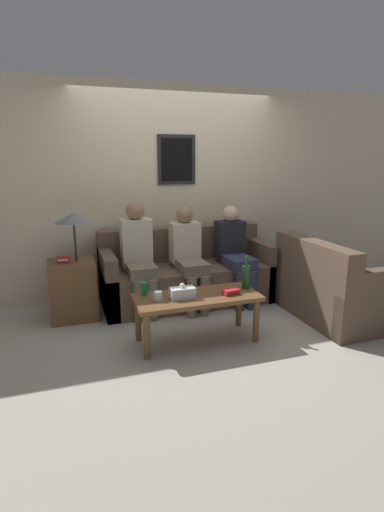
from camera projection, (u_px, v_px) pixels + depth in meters
name	position (u px, v px, depth m)	size (l,w,h in m)	color
ground_plane	(200.00, 314.00, 4.53)	(16.00, 16.00, 0.00)	#ADA899
wall_back	(176.00, 192.00, 5.06)	(9.00, 0.08, 2.60)	beige
couch_main	(187.00, 276.00, 4.90)	(2.06, 0.82, 0.89)	brown
couch_side	(332.00, 290.00, 4.37)	(0.82, 1.25, 0.89)	brown
coffee_table	(197.00, 302.00, 3.79)	(1.19, 0.51, 0.46)	brown
side_table_with_lamp	(73.00, 283.00, 4.37)	(0.50, 0.49, 1.16)	brown
wine_bottle	(246.00, 276.00, 3.95)	(0.08, 0.08, 0.33)	#19421E
drinking_glass	(158.00, 296.00, 3.63)	(0.07, 0.07, 0.09)	silver
book_stack	(231.00, 292.00, 3.80)	(0.17, 0.12, 0.05)	red
soda_can	(144.00, 289.00, 3.78)	(0.07, 0.07, 0.12)	#197A38
tissue_box	(182.00, 293.00, 3.69)	(0.23, 0.12, 0.14)	silver
person_left	(138.00, 253.00, 4.48)	(0.34, 0.60, 1.25)	#756651
person_middle	(188.00, 253.00, 4.64)	(0.34, 0.65, 1.18)	#756651
person_right	(234.00, 251.00, 4.83)	(0.34, 0.65, 1.16)	#2D334C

